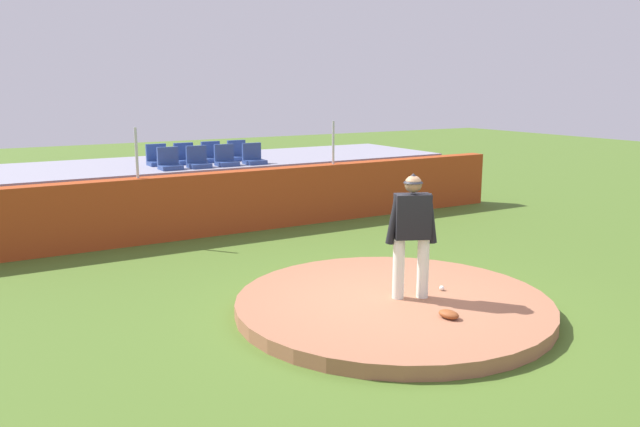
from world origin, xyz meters
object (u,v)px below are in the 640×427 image
Objects in this scene: stadium_chair_5 at (185,157)px; stadium_chair_7 at (238,154)px; stadium_chair_1 at (198,161)px; fielding_glove at (449,314)px; stadium_chair_2 at (226,159)px; stadium_chair_6 at (212,155)px; stadium_chair_4 at (158,159)px; stadium_chair_0 at (169,162)px; pitcher at (412,227)px; stadium_chair_3 at (253,157)px; baseball at (442,288)px.

stadium_chair_7 is at bearing -178.36° from stadium_chair_5.
fielding_glove is at bearing 93.59° from stadium_chair_1.
fielding_glove is at bearing 88.65° from stadium_chair_2.
stadium_chair_4 is at bearing 0.16° from stadium_chair_6.
stadium_chair_0 and stadium_chair_5 have the same top height.
stadium_chair_0 is 1.65m from stadium_chair_6.
pitcher reaches higher than stadium_chair_1.
stadium_chair_5 is (-0.52, 8.98, 1.27)m from fielding_glove.
stadium_chair_3 is at bearing 178.05° from stadium_chair_2.
stadium_chair_6 reaches higher than fielding_glove.
stadium_chair_4 reaches higher than fielding_glove.
fielding_glove is at bearing -126.84° from baseball.
baseball is 0.25× the size of fielding_glove.
stadium_chair_2 is 1.15m from stadium_chair_7.
fielding_glove is (-0.71, -0.95, 0.02)m from baseball.
stadium_chair_6 is at bearing -52.93° from stadium_chair_3.
fielding_glove is at bearing 93.30° from stadium_chair_5.
stadium_chair_6 is (0.71, 0.93, 0.00)m from stadium_chair_1.
stadium_chair_3 and stadium_chair_5 have the same top height.
fielding_glove is at bearing -70.64° from pitcher.
stadium_chair_7 is (-0.00, 0.92, 0.00)m from stadium_chair_3.
stadium_chair_2 is 1.00× the size of stadium_chair_6.
stadium_chair_7 is at bearing -128.31° from stadium_chair_2.
stadium_chair_1 is (-1.22, 7.15, 1.29)m from baseball.
fielding_glove is 0.60× the size of stadium_chair_2.
stadium_chair_6 is 1.00× the size of stadium_chair_7.
stadium_chair_5 is 0.72m from stadium_chair_6.
stadium_chair_7 reaches higher than baseball.
stadium_chair_3 and stadium_chair_6 have the same top height.
stadium_chair_5 and stadium_chair_7 have the same top height.
stadium_chair_1 and stadium_chair_5 have the same top height.
baseball is at bearing 88.45° from stadium_chair_3.
stadium_chair_2 reaches higher than baseball.
pitcher is at bearing 89.19° from stadium_chair_6.
stadium_chair_7 is (0.81, 8.09, 0.26)m from pitcher.
stadium_chair_1 is 0.70m from stadium_chair_2.
stadium_chair_0 is (-1.27, 7.19, 0.26)m from pitcher.
baseball is 0.15× the size of stadium_chair_6.
stadium_chair_7 is at bearing 88.64° from baseball.
stadium_chair_1 is 1.17m from stadium_chair_6.
stadium_chair_2 and stadium_chair_4 have the same top height.
stadium_chair_4 is at bearing 176.31° from fielding_glove.
pitcher is at bearing 89.17° from stadium_chair_2.
stadium_chair_5 is (-0.01, 0.88, 0.00)m from stadium_chair_1.
stadium_chair_4 and stadium_chair_6 have the same top height.
pitcher reaches higher than stadium_chair_3.
stadium_chair_3 is 1.00× the size of stadium_chair_7.
stadium_chair_2 reaches higher than fielding_glove.
stadium_chair_2 is (0.10, 7.19, 0.26)m from pitcher.
stadium_chair_1 is 1.00× the size of stadium_chair_2.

